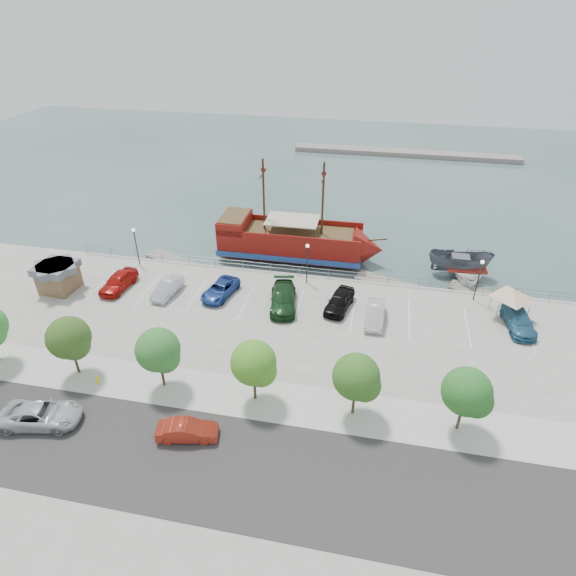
# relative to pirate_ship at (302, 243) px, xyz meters

# --- Properties ---
(ground) EXTENTS (160.00, 160.00, 0.00)m
(ground) POSITION_rel_pirate_ship_xyz_m (1.63, -13.21, -1.95)
(ground) COLOR #344748
(land_slab) EXTENTS (100.00, 58.00, 1.20)m
(land_slab) POSITION_rel_pirate_ship_xyz_m (1.63, -34.21, -1.55)
(land_slab) COLOR gray
(land_slab) RESTS_ON ground
(street) EXTENTS (100.00, 8.00, 0.04)m
(street) POSITION_rel_pirate_ship_xyz_m (1.63, -29.21, -0.94)
(street) COLOR #373333
(street) RESTS_ON land_slab
(sidewalk) EXTENTS (100.00, 4.00, 0.05)m
(sidewalk) POSITION_rel_pirate_ship_xyz_m (1.63, -23.21, -0.94)
(sidewalk) COLOR beige
(sidewalk) RESTS_ON land_slab
(seawall_railing) EXTENTS (50.00, 0.06, 1.00)m
(seawall_railing) POSITION_rel_pirate_ship_xyz_m (1.63, -5.41, -0.43)
(seawall_railing) COLOR slate
(seawall_railing) RESTS_ON land_slab
(far_shore) EXTENTS (40.00, 3.00, 0.80)m
(far_shore) POSITION_rel_pirate_ship_xyz_m (11.63, 41.79, -1.55)
(far_shore) COLOR gray
(far_shore) RESTS_ON ground
(pirate_ship) EXTENTS (18.53, 5.31, 11.66)m
(pirate_ship) POSITION_rel_pirate_ship_xyz_m (0.00, 0.00, 0.00)
(pirate_ship) COLOR maroon
(pirate_ship) RESTS_ON ground
(patrol_boat) EXTENTS (6.59, 2.52, 2.54)m
(patrol_boat) POSITION_rel_pirate_ship_xyz_m (16.92, -0.37, -0.68)
(patrol_boat) COLOR #4C525D
(patrol_boat) RESTS_ON ground
(speedboat) EXTENTS (4.99, 6.72, 1.34)m
(speedboat) POSITION_rel_pirate_ship_xyz_m (17.62, -0.85, -1.28)
(speedboat) COLOR white
(speedboat) RESTS_ON ground
(dock_west) EXTENTS (7.32, 4.72, 0.41)m
(dock_west) POSITION_rel_pirate_ship_xyz_m (-13.72, -4.01, -1.75)
(dock_west) COLOR gray
(dock_west) RESTS_ON ground
(dock_mid) EXTENTS (7.07, 4.11, 0.39)m
(dock_mid) POSITION_rel_pirate_ship_xyz_m (9.73, -4.01, -1.76)
(dock_mid) COLOR gray
(dock_mid) RESTS_ON ground
(dock_east) EXTENTS (6.52, 3.95, 0.36)m
(dock_east) POSITION_rel_pirate_ship_xyz_m (18.90, -4.01, -1.77)
(dock_east) COLOR slate
(dock_east) RESTS_ON ground
(shed) EXTENTS (3.58, 3.58, 2.78)m
(shed) POSITION_rel_pirate_ship_xyz_m (-21.73, -12.69, 0.53)
(shed) COLOR brown
(shed) RESTS_ON land_slab
(canopy_tent) EXTENTS (4.15, 4.15, 3.36)m
(canopy_tent) POSITION_rel_pirate_ship_xyz_m (20.18, -8.94, 1.97)
(canopy_tent) COLOR slate
(canopy_tent) RESTS_ON land_slab
(street_van) EXTENTS (5.72, 3.45, 1.49)m
(street_van) POSITION_rel_pirate_ship_xyz_m (-12.98, -28.23, -0.21)
(street_van) COLOR #B5BABE
(street_van) RESTS_ON street
(street_sedan) EXTENTS (4.19, 2.17, 1.32)m
(street_sedan) POSITION_rel_pirate_ship_xyz_m (-2.82, -27.49, -0.29)
(street_sedan) COLOR #A92A1A
(street_sedan) RESTS_ON street
(fire_hydrant) EXTENTS (0.24, 0.24, 0.68)m
(fire_hydrant) POSITION_rel_pirate_ship_xyz_m (-11.28, -24.01, -0.58)
(fire_hydrant) COLOR yellow
(fire_hydrant) RESTS_ON sidewalk
(lamp_post_left) EXTENTS (0.36, 0.36, 4.28)m
(lamp_post_left) POSITION_rel_pirate_ship_xyz_m (-16.37, -6.71, 1.99)
(lamp_post_left) COLOR black
(lamp_post_left) RESTS_ON land_slab
(lamp_post_mid) EXTENTS (0.36, 0.36, 4.28)m
(lamp_post_mid) POSITION_rel_pirate_ship_xyz_m (1.63, -6.71, 1.99)
(lamp_post_mid) COLOR black
(lamp_post_mid) RESTS_ON land_slab
(lamp_post_right) EXTENTS (0.36, 0.36, 4.28)m
(lamp_post_right) POSITION_rel_pirate_ship_xyz_m (17.63, -6.71, 1.99)
(lamp_post_right) COLOR black
(lamp_post_right) RESTS_ON land_slab
(tree_b) EXTENTS (3.30, 3.20, 5.00)m
(tree_b) POSITION_rel_pirate_ship_xyz_m (-13.23, -23.28, 2.34)
(tree_b) COLOR #473321
(tree_b) RESTS_ON sidewalk
(tree_c) EXTENTS (3.30, 3.20, 5.00)m
(tree_c) POSITION_rel_pirate_ship_xyz_m (-6.23, -23.28, 2.34)
(tree_c) COLOR #473321
(tree_c) RESTS_ON sidewalk
(tree_d) EXTENTS (3.30, 3.20, 5.00)m
(tree_d) POSITION_rel_pirate_ship_xyz_m (0.77, -23.28, 2.34)
(tree_d) COLOR #473321
(tree_d) RESTS_ON sidewalk
(tree_e) EXTENTS (3.30, 3.20, 5.00)m
(tree_e) POSITION_rel_pirate_ship_xyz_m (7.77, -23.28, 2.34)
(tree_e) COLOR #473321
(tree_e) RESTS_ON sidewalk
(tree_f) EXTENTS (3.30, 3.20, 5.00)m
(tree_f) POSITION_rel_pirate_ship_xyz_m (14.77, -23.28, 2.34)
(tree_f) COLOR #473321
(tree_f) RESTS_ON sidewalk
(parked_car_a) EXTENTS (2.39, 4.92, 1.62)m
(parked_car_a) POSITION_rel_pirate_ship_xyz_m (-16.20, -11.42, -0.14)
(parked_car_a) COLOR #AB120D
(parked_car_a) RESTS_ON land_slab
(parked_car_b) EXTENTS (1.94, 4.33, 1.38)m
(parked_car_b) POSITION_rel_pirate_ship_xyz_m (-11.11, -11.47, -0.26)
(parked_car_b) COLOR #B8BBC9
(parked_car_b) RESTS_ON land_slab
(parked_car_c) EXTENTS (3.12, 5.10, 1.32)m
(parked_car_c) POSITION_rel_pirate_ship_xyz_m (-6.08, -10.67, -0.29)
(parked_car_c) COLOR navy
(parked_car_c) RESTS_ON land_slab
(parked_car_d) EXTENTS (3.30, 6.04, 1.66)m
(parked_car_d) POSITION_rel_pirate_ship_xyz_m (0.18, -11.25, -0.12)
(parked_car_d) COLOR #153919
(parked_car_d) RESTS_ON land_slab
(parked_car_e) EXTENTS (2.82, 4.98, 1.60)m
(parked_car_e) POSITION_rel_pirate_ship_xyz_m (5.31, -10.58, -0.15)
(parked_car_e) COLOR black
(parked_car_e) RESTS_ON land_slab
(parked_car_f) EXTENTS (1.62, 4.46, 1.46)m
(parked_car_f) POSITION_rel_pirate_ship_xyz_m (8.59, -11.92, -0.22)
(parked_car_f) COLOR silver
(parked_car_f) RESTS_ON land_slab
(parked_car_h) EXTENTS (2.58, 5.25, 1.47)m
(parked_car_h) POSITION_rel_pirate_ship_xyz_m (20.80, -10.43, -0.22)
(parked_car_h) COLOR #2B6080
(parked_car_h) RESTS_ON land_slab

